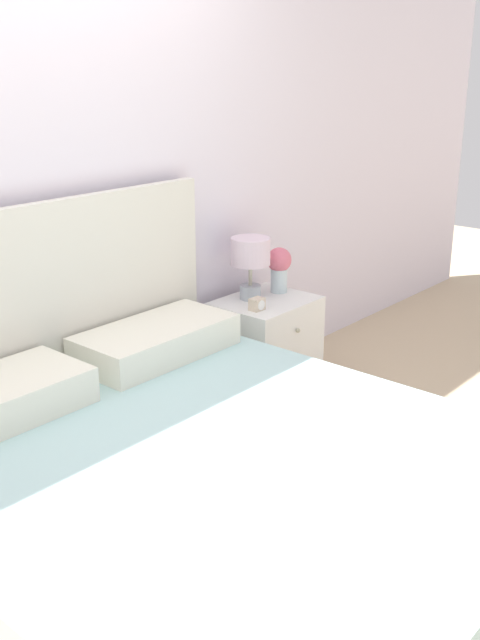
{
  "coord_description": "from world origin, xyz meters",
  "views": [
    {
      "loc": [
        -1.69,
        -2.56,
        1.74
      ],
      "look_at": [
        0.61,
        -0.57,
        0.67
      ],
      "focal_mm": 42.0,
      "sensor_mm": 36.0,
      "label": 1
    }
  ],
  "objects_px": {
    "nightstand": "(265,348)",
    "alarm_clock": "(257,304)",
    "flower_vase": "(279,266)",
    "table_lamp": "(250,257)",
    "bed": "(209,491)"
  },
  "relations": [
    {
      "from": "alarm_clock",
      "to": "bed",
      "type": "bearing_deg",
      "value": -148.22
    },
    {
      "from": "flower_vase",
      "to": "alarm_clock",
      "type": "distance_m",
      "value": 0.35
    },
    {
      "from": "bed",
      "to": "flower_vase",
      "type": "height_order",
      "value": "bed"
    },
    {
      "from": "nightstand",
      "to": "alarm_clock",
      "type": "xyz_separation_m",
      "value": [
        -0.16,
        -0.07,
        0.3
      ]
    },
    {
      "from": "bed",
      "to": "nightstand",
      "type": "height_order",
      "value": "bed"
    },
    {
      "from": "table_lamp",
      "to": "flower_vase",
      "type": "bearing_deg",
      "value": -10.71
    },
    {
      "from": "bed",
      "to": "table_lamp",
      "type": "distance_m",
      "value": 1.52
    },
    {
      "from": "flower_vase",
      "to": "bed",
      "type": "bearing_deg",
      "value": -150.93
    },
    {
      "from": "alarm_clock",
      "to": "nightstand",
      "type": "bearing_deg",
      "value": 24.15
    },
    {
      "from": "bed",
      "to": "table_lamp",
      "type": "height_order",
      "value": "bed"
    },
    {
      "from": "bed",
      "to": "flower_vase",
      "type": "xyz_separation_m",
      "value": [
        1.38,
        0.77,
        0.41
      ]
    },
    {
      "from": "flower_vase",
      "to": "alarm_clock",
      "type": "height_order",
      "value": "flower_vase"
    },
    {
      "from": "flower_vase",
      "to": "alarm_clock",
      "type": "bearing_deg",
      "value": -161.11
    },
    {
      "from": "nightstand",
      "to": "bed",
      "type": "bearing_deg",
      "value": -149.14
    },
    {
      "from": "flower_vase",
      "to": "table_lamp",
      "type": "bearing_deg",
      "value": 169.29
    }
  ]
}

